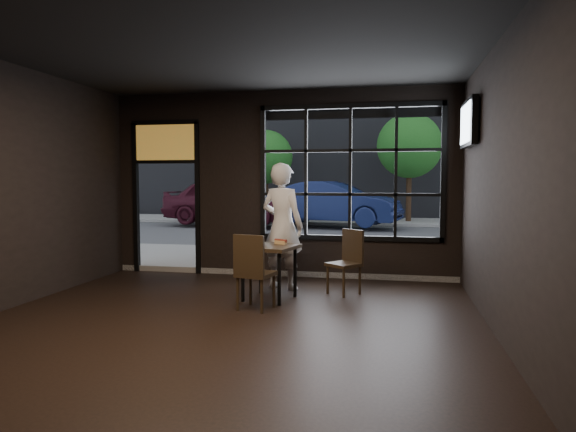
% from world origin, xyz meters
% --- Properties ---
extents(floor, '(6.00, 7.00, 0.02)m').
position_xyz_m(floor, '(0.00, 0.00, -0.01)').
color(floor, black).
rests_on(floor, ground).
extents(ceiling, '(6.00, 7.00, 0.02)m').
position_xyz_m(ceiling, '(0.00, 0.00, 3.21)').
color(ceiling, black).
rests_on(ceiling, ground).
extents(wall_right, '(0.04, 7.00, 3.20)m').
position_xyz_m(wall_right, '(3.00, 0.00, 1.60)').
color(wall_right, black).
rests_on(wall_right, ground).
extents(window_frame, '(3.06, 0.12, 2.28)m').
position_xyz_m(window_frame, '(1.20, 3.50, 1.80)').
color(window_frame, black).
rests_on(window_frame, ground).
extents(stained_transom, '(1.20, 0.06, 0.70)m').
position_xyz_m(stained_transom, '(-2.10, 3.50, 2.35)').
color(stained_transom, orange).
rests_on(stained_transom, ground).
extents(street_asphalt, '(60.00, 41.00, 0.04)m').
position_xyz_m(street_asphalt, '(0.00, 24.00, -0.02)').
color(street_asphalt, '#545456').
rests_on(street_asphalt, ground).
extents(building_across, '(28.00, 12.00, 15.00)m').
position_xyz_m(building_across, '(0.00, 23.00, 7.50)').
color(building_across, '#5B5956').
rests_on(building_across, ground).
extents(cafe_table, '(0.84, 0.84, 0.77)m').
position_xyz_m(cafe_table, '(0.22, 1.79, 0.38)').
color(cafe_table, black).
rests_on(cafe_table, floor).
extents(chair_near, '(0.51, 0.51, 0.99)m').
position_xyz_m(chair_near, '(0.17, 1.23, 0.49)').
color(chair_near, black).
rests_on(chair_near, floor).
extents(chair_window, '(0.58, 0.58, 0.95)m').
position_xyz_m(chair_window, '(1.21, 2.32, 0.47)').
color(chair_window, black).
rests_on(chair_window, floor).
extents(man, '(0.82, 0.68, 1.94)m').
position_xyz_m(man, '(0.24, 2.55, 0.97)').
color(man, silver).
rests_on(man, floor).
extents(hotdog, '(0.22, 0.16, 0.06)m').
position_xyz_m(hotdog, '(0.34, 1.97, 0.79)').
color(hotdog, tan).
rests_on(hotdog, cafe_table).
extents(cup, '(0.15, 0.15, 0.10)m').
position_xyz_m(cup, '(0.08, 1.62, 0.81)').
color(cup, silver).
rests_on(cup, cafe_table).
extents(tv, '(0.13, 1.11, 0.65)m').
position_xyz_m(tv, '(2.93, 2.45, 2.46)').
color(tv, black).
rests_on(tv, wall_right).
extents(navy_car, '(4.84, 2.50, 1.52)m').
position_xyz_m(navy_car, '(-0.07, 12.57, 0.86)').
color(navy_car, navy).
rests_on(navy_car, street_asphalt).
extents(maroon_car, '(4.92, 2.44, 1.61)m').
position_xyz_m(maroon_car, '(-3.79, 12.38, 0.91)').
color(maroon_car, '#42111E').
rests_on(maroon_car, street_asphalt).
extents(tree_left, '(2.13, 2.13, 3.64)m').
position_xyz_m(tree_left, '(-3.03, 14.81, 2.56)').
color(tree_left, '#332114').
rests_on(tree_left, street_asphalt).
extents(tree_right, '(2.44, 2.44, 4.17)m').
position_xyz_m(tree_right, '(2.53, 14.82, 2.94)').
color(tree_right, '#332114').
rests_on(tree_right, street_asphalt).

